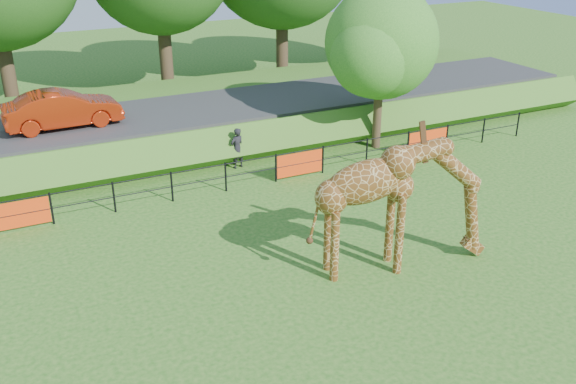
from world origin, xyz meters
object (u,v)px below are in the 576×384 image
Objects in this scene: giraffe at (402,205)px; visitor at (237,148)px; car_red at (63,109)px; tree_east at (383,47)px.

visitor is (-1.24, 9.12, -1.09)m from giraffe.
car_red is at bearing -49.87° from visitor.
car_red is at bearing 161.38° from tree_east.
giraffe reaches higher than visitor.
giraffe is 9.26m from visitor.
giraffe is 1.19× the size of car_red.
visitor is (5.85, -3.77, -1.34)m from car_red.
tree_east reaches higher than car_red.
car_red is 7.09m from visitor.
visitor is 0.24× the size of tree_east.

